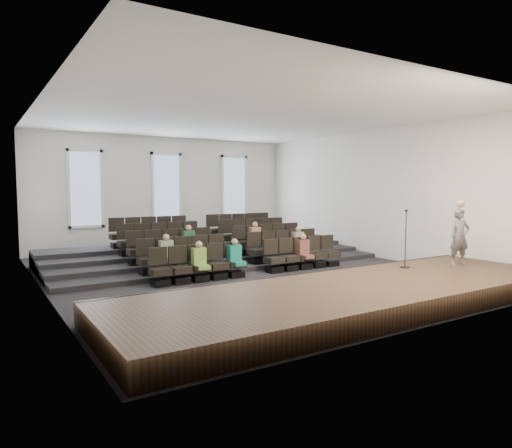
# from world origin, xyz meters

# --- Properties ---
(ground) EXTENTS (14.00, 14.00, 0.00)m
(ground) POSITION_xyz_m (0.00, 0.00, 0.00)
(ground) COLOR black
(ground) RESTS_ON ground
(ceiling) EXTENTS (12.00, 14.00, 0.02)m
(ceiling) POSITION_xyz_m (0.00, 0.00, 5.01)
(ceiling) COLOR white
(ceiling) RESTS_ON ground
(wall_back) EXTENTS (12.00, 0.04, 5.00)m
(wall_back) POSITION_xyz_m (0.00, 7.02, 2.50)
(wall_back) COLOR white
(wall_back) RESTS_ON ground
(wall_front) EXTENTS (12.00, 0.04, 5.00)m
(wall_front) POSITION_xyz_m (0.00, -7.02, 2.50)
(wall_front) COLOR white
(wall_front) RESTS_ON ground
(wall_left) EXTENTS (0.04, 14.00, 5.00)m
(wall_left) POSITION_xyz_m (-6.02, 0.00, 2.50)
(wall_left) COLOR white
(wall_left) RESTS_ON ground
(wall_right) EXTENTS (0.04, 14.00, 5.00)m
(wall_right) POSITION_xyz_m (6.02, 0.00, 2.50)
(wall_right) COLOR white
(wall_right) RESTS_ON ground
(stage) EXTENTS (11.80, 3.60, 0.50)m
(stage) POSITION_xyz_m (0.00, -5.10, 0.25)
(stage) COLOR #45331D
(stage) RESTS_ON ground
(stage_lip) EXTENTS (11.80, 0.06, 0.52)m
(stage_lip) POSITION_xyz_m (0.00, -3.33, 0.25)
(stage_lip) COLOR black
(stage_lip) RESTS_ON ground
(risers) EXTENTS (11.80, 4.80, 0.60)m
(risers) POSITION_xyz_m (0.00, 3.17, 0.20)
(risers) COLOR black
(risers) RESTS_ON ground
(seating_rows) EXTENTS (6.80, 4.70, 1.67)m
(seating_rows) POSITION_xyz_m (-0.00, 1.54, 0.68)
(seating_rows) COLOR black
(seating_rows) RESTS_ON ground
(windows) EXTENTS (8.44, 0.10, 3.24)m
(windows) POSITION_xyz_m (0.00, 6.95, 2.70)
(windows) COLOR white
(windows) RESTS_ON wall_back
(audience) EXTENTS (5.45, 2.64, 1.10)m
(audience) POSITION_xyz_m (-0.10, 0.30, 0.81)
(audience) COLOR #79AA44
(audience) RESTS_ON seating_rows
(speaker) EXTENTS (0.70, 0.58, 1.64)m
(speaker) POSITION_xyz_m (4.39, -4.71, 1.32)
(speaker) COLOR #5A5855
(speaker) RESTS_ON stage
(mic_stand) EXTENTS (0.27, 0.27, 1.64)m
(mic_stand) POSITION_xyz_m (2.75, -4.14, 0.99)
(mic_stand) COLOR black
(mic_stand) RESTS_ON stage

